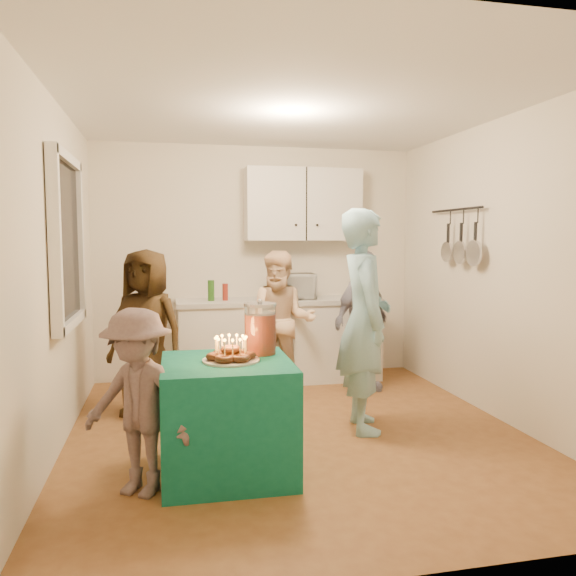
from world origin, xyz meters
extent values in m
plane|color=brown|center=(0.00, 0.00, 0.00)|extent=(4.00, 4.00, 0.00)
plane|color=white|center=(0.00, 0.00, 2.60)|extent=(4.00, 4.00, 0.00)
plane|color=silver|center=(0.00, 2.00, 1.30)|extent=(3.60, 3.60, 0.00)
plane|color=silver|center=(-1.80, 0.00, 1.30)|extent=(4.00, 4.00, 0.00)
plane|color=silver|center=(1.80, 0.00, 1.30)|extent=(4.00, 4.00, 0.00)
cube|color=black|center=(-1.77, 0.30, 1.55)|extent=(0.04, 1.00, 1.20)
cube|color=white|center=(0.20, 1.70, 0.43)|extent=(2.20, 0.58, 0.86)
cube|color=beige|center=(0.20, 1.70, 0.89)|extent=(2.24, 0.62, 0.05)
cube|color=white|center=(0.50, 1.85, 1.95)|extent=(1.30, 0.30, 0.80)
cube|color=black|center=(1.72, 0.70, 1.60)|extent=(0.12, 1.00, 0.60)
imported|color=white|center=(0.34, 1.70, 1.05)|extent=(0.53, 0.38, 0.28)
cube|color=#0E624B|center=(-0.63, -0.64, 0.38)|extent=(0.86, 0.86, 0.76)
cylinder|color=red|center=(-0.38, -0.46, 0.93)|extent=(0.22, 0.22, 0.34)
imported|color=#9BD1E2|center=(0.56, 0.00, 0.91)|extent=(0.51, 0.71, 1.81)
imported|color=#533717|center=(-1.19, 0.79, 0.74)|extent=(0.86, 0.77, 1.48)
imported|color=#FBB283|center=(0.13, 1.25, 0.72)|extent=(0.82, 0.71, 1.45)
imported|color=#121036|center=(0.93, 1.08, 0.73)|extent=(0.90, 0.80, 1.45)
imported|color=#604D4E|center=(-1.20, -0.84, 0.58)|extent=(0.86, 0.77, 1.15)
camera|label=1|loc=(-1.01, -4.30, 1.57)|focal=35.00mm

